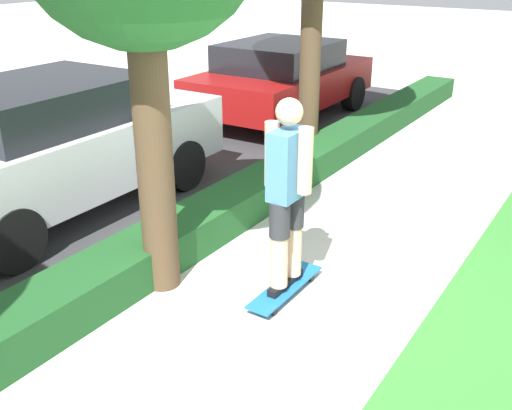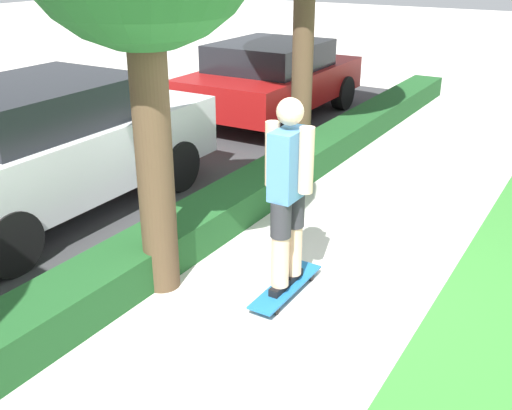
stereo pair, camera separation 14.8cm
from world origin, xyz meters
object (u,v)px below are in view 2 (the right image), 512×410
object	(u,v)px
skateboard	(286,287)
parked_car_middle	(47,145)
skater_person	(288,191)
parked_car_rear	(272,78)

from	to	relation	value
skateboard	parked_car_middle	distance (m)	3.47
skater_person	parked_car_rear	xyz separation A→B (m)	(5.50, 3.33, -0.29)
skater_person	parked_car_rear	size ratio (longest dim) A/B	0.44
skater_person	parked_car_middle	world-z (taller)	skater_person
skateboard	parked_car_rear	world-z (taller)	parked_car_rear
skater_person	parked_car_middle	distance (m)	3.39
skateboard	skater_person	world-z (taller)	skater_person
skateboard	parked_car_middle	xyz separation A→B (m)	(0.23, 3.37, 0.77)
skateboard	skater_person	distance (m)	0.96
skateboard	skater_person	size ratio (longest dim) A/B	0.57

